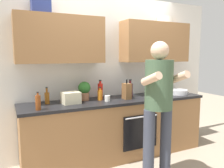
# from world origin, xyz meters

# --- Properties ---
(ground_plane) EXTENTS (12.00, 12.00, 0.00)m
(ground_plane) POSITION_xyz_m (0.00, 0.00, 0.00)
(ground_plane) COLOR gray
(back_wall_unit) EXTENTS (4.00, 0.38, 2.50)m
(back_wall_unit) POSITION_xyz_m (-0.00, 0.27, 1.50)
(back_wall_unit) COLOR silver
(back_wall_unit) RESTS_ON ground
(counter) EXTENTS (2.84, 0.67, 0.90)m
(counter) POSITION_xyz_m (0.00, -0.00, 0.45)
(counter) COLOR olive
(counter) RESTS_ON ground
(person_standing) EXTENTS (0.49, 0.45, 1.72)m
(person_standing) POSITION_xyz_m (0.16, -0.79, 1.02)
(person_standing) COLOR #383D4C
(person_standing) RESTS_ON ground
(bottle_soda) EXTENTS (0.07, 0.07, 0.22)m
(bottle_soda) POSITION_xyz_m (0.76, 0.20, 0.98)
(bottle_soda) COLOR #198C33
(bottle_soda) RESTS_ON counter
(bottle_syrup) EXTENTS (0.07, 0.07, 0.23)m
(bottle_syrup) POSITION_xyz_m (-1.02, 0.12, 0.99)
(bottle_syrup) COLOR #8C4C14
(bottle_syrup) RESTS_ON counter
(bottle_wine) EXTENTS (0.08, 0.08, 0.28)m
(bottle_wine) POSITION_xyz_m (0.27, 0.09, 1.02)
(bottle_wine) COLOR #471419
(bottle_wine) RESTS_ON counter
(bottle_vinegar) EXTENTS (0.06, 0.06, 0.22)m
(bottle_vinegar) POSITION_xyz_m (-1.17, -0.19, 0.99)
(bottle_vinegar) COLOR brown
(bottle_vinegar) RESTS_ON counter
(bottle_juice) EXTENTS (0.07, 0.07, 0.20)m
(bottle_juice) POSITION_xyz_m (-0.27, 0.05, 0.98)
(bottle_juice) COLOR orange
(bottle_juice) RESTS_ON counter
(bottle_hotsauce) EXTENTS (0.08, 0.08, 0.29)m
(bottle_hotsauce) POSITION_xyz_m (-0.21, 0.17, 1.02)
(bottle_hotsauce) COLOR red
(bottle_hotsauce) RESTS_ON counter
(bottle_water) EXTENTS (0.07, 0.07, 0.23)m
(bottle_water) POSITION_xyz_m (0.47, -0.17, 0.99)
(bottle_water) COLOR silver
(bottle_water) RESTS_ON counter
(cup_coffee) EXTENTS (0.08, 0.08, 0.08)m
(cup_coffee) POSITION_xyz_m (-0.20, -0.08, 0.94)
(cup_coffee) COLOR white
(cup_coffee) RESTS_ON counter
(mixing_bowl) EXTENTS (0.30, 0.30, 0.08)m
(mixing_bowl) POSITION_xyz_m (1.13, -0.07, 0.94)
(mixing_bowl) COLOR silver
(mixing_bowl) RESTS_ON counter
(knife_block) EXTENTS (0.10, 0.14, 0.30)m
(knife_block) POSITION_xyz_m (0.13, -0.05, 1.02)
(knife_block) COLOR brown
(knife_block) RESTS_ON counter
(potted_herb) EXTENTS (0.18, 0.18, 0.28)m
(potted_herb) POSITION_xyz_m (-0.47, 0.15, 1.05)
(potted_herb) COLOR #9E6647
(potted_herb) RESTS_ON counter
(grocery_bag_rice) EXTENTS (0.25, 0.22, 0.16)m
(grocery_bag_rice) POSITION_xyz_m (-0.72, -0.00, 0.98)
(grocery_bag_rice) COLOR beige
(grocery_bag_rice) RESTS_ON counter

